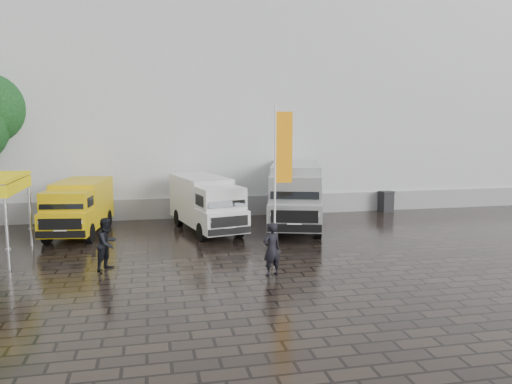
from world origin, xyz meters
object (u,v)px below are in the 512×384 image
at_px(flagpole, 280,171).
at_px(van_white, 206,205).
at_px(van_yellow, 79,209).
at_px(person_tent, 107,244).
at_px(van_silver, 295,196).
at_px(wheelie_bin, 386,201).
at_px(person_front, 272,249).

bearing_deg(flagpole, van_white, 118.90).
distance_m(van_yellow, person_tent, 5.66).
xyz_separation_m(van_silver, person_tent, (-7.68, -4.99, -0.55)).
distance_m(van_yellow, van_white, 5.29).
bearing_deg(wheelie_bin, van_white, -170.23).
xyz_separation_m(van_yellow, van_white, (5.27, -0.44, 0.05)).
relative_size(van_white, person_front, 3.23).
bearing_deg(flagpole, van_silver, 66.16).
bearing_deg(van_silver, van_white, -162.98).
xyz_separation_m(van_silver, person_front, (-2.72, -6.70, -0.56)).
relative_size(van_yellow, van_silver, 0.74).
bearing_deg(van_white, flagpole, -73.91).
distance_m(flagpole, person_front, 3.57).
height_order(van_yellow, van_silver, van_silver).
height_order(van_yellow, wheelie_bin, van_yellow).
bearing_deg(person_front, wheelie_bin, -152.12).
height_order(van_white, person_tent, van_white).
bearing_deg(van_yellow, person_front, -39.31).
bearing_deg(van_white, person_front, -92.31).
distance_m(van_white, person_front, 6.83).
height_order(person_front, person_tent, person_tent).
distance_m(flagpole, wheelie_bin, 10.47).
height_order(wheelie_bin, person_front, person_front).
relative_size(van_white, van_silver, 0.83).
bearing_deg(van_silver, wheelie_bin, 43.01).
distance_m(van_yellow, person_front, 9.67).
relative_size(wheelie_bin, person_tent, 0.65).
distance_m(van_yellow, van_silver, 9.25).
relative_size(van_yellow, van_white, 0.90).
height_order(van_white, van_silver, van_silver).
relative_size(van_yellow, person_tent, 2.86).
bearing_deg(person_tent, wheelie_bin, -25.62).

